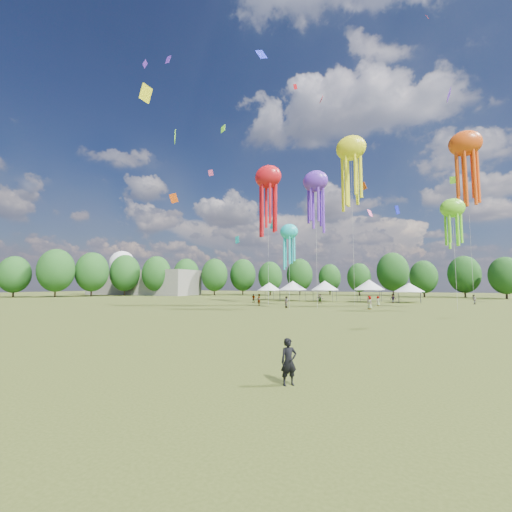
% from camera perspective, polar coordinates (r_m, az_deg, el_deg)
% --- Properties ---
extents(ground, '(300.00, 300.00, 0.00)m').
position_cam_1_polar(ground, '(16.45, -15.44, -16.66)').
color(ground, '#384416').
rests_on(ground, ground).
extents(observer_main, '(0.67, 0.65, 1.56)m').
position_cam_1_polar(observer_main, '(11.81, 5.67, -17.68)').
color(observer_main, black).
rests_on(observer_main, ground).
extents(spectator_near, '(1.03, 1.03, 1.69)m').
position_cam_1_polar(spectator_near, '(48.94, 5.30, -7.91)').
color(spectator_near, gray).
rests_on(spectator_near, ground).
extents(spectators_far, '(37.19, 20.44, 1.87)m').
position_cam_1_polar(spectators_far, '(59.09, 16.95, -7.20)').
color(spectators_far, gray).
rests_on(spectators_far, ground).
extents(festival_tents, '(33.65, 8.98, 4.37)m').
position_cam_1_polar(festival_tents, '(69.09, 12.82, -5.04)').
color(festival_tents, '#47474C').
rests_on(festival_tents, ground).
extents(show_kites, '(36.42, 23.92, 29.80)m').
position_cam_1_polar(show_kites, '(59.99, 18.14, 12.97)').
color(show_kites, '#642BC1').
rests_on(show_kites, ground).
extents(small_kites, '(72.22, 53.88, 45.04)m').
position_cam_1_polar(small_kites, '(61.12, 14.67, 21.10)').
color(small_kites, '#642BC1').
rests_on(small_kites, ground).
extents(treeline, '(201.57, 95.24, 13.43)m').
position_cam_1_polar(treeline, '(76.18, 14.50, -2.42)').
color(treeline, '#38281C').
rests_on(treeline, ground).
extents(hangar, '(40.00, 12.00, 8.00)m').
position_cam_1_polar(hangar, '(117.87, -19.10, -4.39)').
color(hangar, gray).
rests_on(hangar, ground).
extents(radome, '(9.00, 9.00, 16.00)m').
position_cam_1_polar(radome, '(133.71, -22.13, -1.76)').
color(radome, white).
rests_on(radome, ground).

